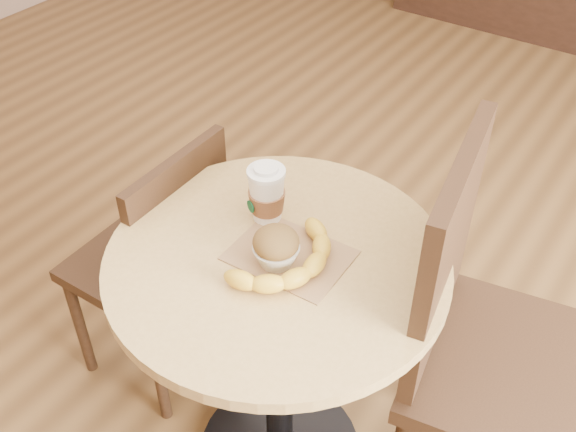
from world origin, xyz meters
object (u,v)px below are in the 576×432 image
object	(u,v)px
coffee_cup	(267,196)
chair_left	(159,260)
muffin	(276,247)
cafe_table	(278,322)
chair_right	(490,345)
banana	(291,259)

from	to	relation	value
coffee_cup	chair_left	bearing A→B (deg)	-151.32
coffee_cup	muffin	size ratio (longest dim) A/B	1.42
cafe_table	chair_left	distance (m)	0.45
chair_right	coffee_cup	size ratio (longest dim) A/B	7.36
muffin	cafe_table	bearing A→B (deg)	121.32
cafe_table	banana	xyz separation A→B (m)	(0.04, -0.01, 0.23)
banana	chair_right	bearing A→B (deg)	44.21
chair_right	muffin	distance (m)	0.52
chair_left	banana	world-z (taller)	chair_left
chair_left	muffin	distance (m)	0.57
chair_left	coffee_cup	bearing A→B (deg)	93.19
coffee_cup	banana	xyz separation A→B (m)	(0.13, -0.10, -0.04)
cafe_table	coffee_cup	world-z (taller)	coffee_cup
chair_left	coffee_cup	xyz separation A→B (m)	(0.35, 0.03, 0.36)
cafe_table	banana	bearing A→B (deg)	-15.46
chair_left	muffin	xyz separation A→B (m)	(0.45, -0.08, 0.34)
coffee_cup	muffin	distance (m)	0.15
cafe_table	muffin	size ratio (longest dim) A/B	7.69
cafe_table	muffin	distance (m)	0.25
cafe_table	chair_left	world-z (taller)	chair_left
chair_right	banana	bearing A→B (deg)	107.85
coffee_cup	banana	distance (m)	0.17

